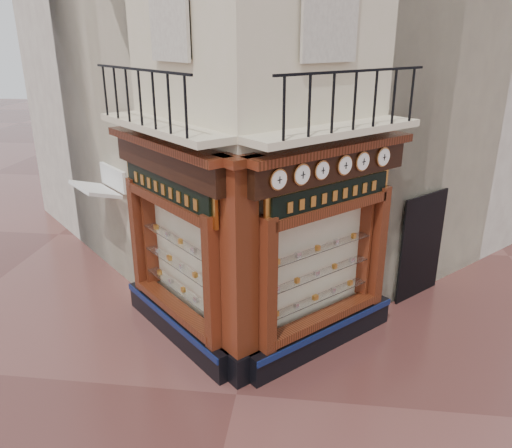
% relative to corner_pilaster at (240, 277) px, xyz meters
% --- Properties ---
extents(ground, '(80.00, 80.00, 0.00)m').
position_rel_corner_pilaster_xyz_m(ground, '(0.00, -0.50, -1.95)').
color(ground, '#502925').
rests_on(ground, ground).
extents(main_building, '(11.31, 11.31, 12.00)m').
position_rel_corner_pilaster_xyz_m(main_building, '(0.00, 5.66, 4.05)').
color(main_building, beige).
rests_on(main_building, ground).
extents(neighbour_left, '(11.31, 11.31, 11.00)m').
position_rel_corner_pilaster_xyz_m(neighbour_left, '(-2.47, 8.13, 3.55)').
color(neighbour_left, beige).
rests_on(neighbour_left, ground).
extents(neighbour_right, '(11.31, 11.31, 11.00)m').
position_rel_corner_pilaster_xyz_m(neighbour_right, '(2.47, 8.13, 3.55)').
color(neighbour_right, beige).
rests_on(neighbour_right, ground).
extents(shopfront_left, '(2.86, 2.86, 3.98)m').
position_rel_corner_pilaster_xyz_m(shopfront_left, '(-1.41, 1.07, 0.03)').
color(shopfront_left, black).
rests_on(shopfront_left, ground).
extents(shopfront_right, '(2.86, 2.86, 3.98)m').
position_rel_corner_pilaster_xyz_m(shopfront_right, '(1.41, 1.07, 0.03)').
color(shopfront_right, black).
rests_on(shopfront_right, ground).
extents(corner_pilaster, '(0.85, 0.85, 3.98)m').
position_rel_corner_pilaster_xyz_m(corner_pilaster, '(0.00, 0.00, 0.00)').
color(corner_pilaster, black).
rests_on(corner_pilaster, ground).
extents(balcony, '(5.94, 2.97, 1.03)m').
position_rel_corner_pilaster_xyz_m(balcony, '(0.00, 0.99, 2.27)').
color(balcony, beige).
rests_on(balcony, ground).
extents(clock_a, '(0.27, 0.27, 0.34)m').
position_rel_corner_pilaster_xyz_m(clock_a, '(0.61, 0.01, 1.67)').
color(clock_a, '#B6793C').
rests_on(clock_a, ground).
extents(clock_b, '(0.28, 0.28, 0.35)m').
position_rel_corner_pilaster_xyz_m(clock_b, '(0.95, 0.34, 1.67)').
color(clock_b, '#B6793C').
rests_on(clock_b, ground).
extents(clock_c, '(0.27, 0.27, 0.33)m').
position_rel_corner_pilaster_xyz_m(clock_c, '(1.26, 0.65, 1.67)').
color(clock_c, '#B6793C').
rests_on(clock_c, ground).
extents(clock_d, '(0.28, 0.28, 0.35)m').
position_rel_corner_pilaster_xyz_m(clock_d, '(1.64, 1.03, 1.67)').
color(clock_d, '#B6793C').
rests_on(clock_d, ground).
extents(clock_e, '(0.28, 0.28, 0.35)m').
position_rel_corner_pilaster_xyz_m(clock_e, '(1.96, 1.35, 1.67)').
color(clock_e, '#B6793C').
rests_on(clock_e, ground).
extents(clock_f, '(0.29, 0.29, 0.36)m').
position_rel_corner_pilaster_xyz_m(clock_f, '(2.35, 1.75, 1.67)').
color(clock_f, '#B6793C').
rests_on(clock_f, ground).
extents(awning, '(1.45, 1.45, 0.29)m').
position_rel_corner_pilaster_xyz_m(awning, '(-3.78, 3.08, -1.95)').
color(awning, silver).
rests_on(awning, ground).
extents(signboard_left, '(2.29, 2.29, 0.61)m').
position_rel_corner_pilaster_xyz_m(signboard_left, '(-1.46, 1.01, 1.15)').
color(signboard_left, gold).
rests_on(signboard_left, ground).
extents(signboard_right, '(2.13, 2.13, 0.57)m').
position_rel_corner_pilaster_xyz_m(signboard_right, '(1.46, 1.01, 1.15)').
color(signboard_right, gold).
rests_on(signboard_right, ground).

